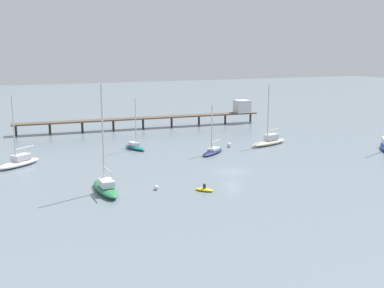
# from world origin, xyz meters

# --- Properties ---
(ground_plane) EXTENTS (400.00, 400.00, 0.00)m
(ground_plane) POSITION_xyz_m (0.00, 0.00, 0.00)
(ground_plane) COLOR slate
(pier) EXTENTS (58.09, 5.80, 5.69)m
(pier) POSITION_xyz_m (9.93, 44.06, 3.03)
(pier) COLOR brown
(pier) RESTS_ON ground_plane
(sailboat_navy) EXTENTS (6.72, 6.05, 8.76)m
(sailboat_navy) POSITION_xyz_m (2.97, 13.12, 0.52)
(sailboat_navy) COLOR navy
(sailboat_navy) RESTS_ON ground_plane
(sailboat_white) EXTENTS (8.02, 6.98, 11.30)m
(sailboat_white) POSITION_xyz_m (-29.53, 16.61, 0.77)
(sailboat_white) COLOR white
(sailboat_white) RESTS_ON ground_plane
(sailboat_green) EXTENTS (2.36, 8.99, 13.99)m
(sailboat_green) POSITION_xyz_m (-20.25, -3.07, 0.83)
(sailboat_green) COLOR #287F4C
(sailboat_green) RESTS_ON ground_plane
(sailboat_teal) EXTENTS (3.25, 6.25, 9.59)m
(sailboat_teal) POSITION_xyz_m (-8.69, 22.17, 0.64)
(sailboat_teal) COLOR #1E727A
(sailboat_teal) RESTS_ON ground_plane
(sailboat_cream) EXTENTS (9.75, 5.17, 11.69)m
(sailboat_cream) POSITION_xyz_m (16.50, 15.96, 0.81)
(sailboat_cream) COLOR beige
(sailboat_cream) RESTS_ON ground_plane
(dinghy_yellow) EXTENTS (2.52, 2.62, 1.14)m
(dinghy_yellow) POSITION_xyz_m (-8.18, -7.59, 0.22)
(dinghy_yellow) COLOR yellow
(dinghy_yellow) RESTS_ON ground_plane
(mooring_buoy_outer) EXTENTS (0.65, 0.65, 0.65)m
(mooring_buoy_outer) POSITION_xyz_m (-13.83, -4.57, 0.32)
(mooring_buoy_outer) COLOR silver
(mooring_buoy_outer) RESTS_ON ground_plane
(mooring_buoy_near) EXTENTS (0.84, 0.84, 0.84)m
(mooring_buoy_near) POSITION_xyz_m (8.34, 17.13, 0.42)
(mooring_buoy_near) COLOR silver
(mooring_buoy_near) RESTS_ON ground_plane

